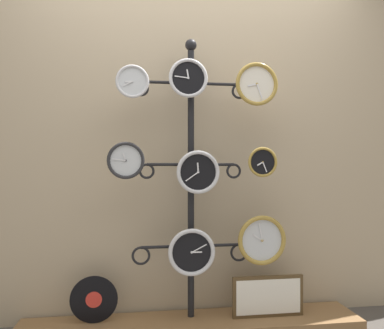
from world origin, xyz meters
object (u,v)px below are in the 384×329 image
Objects in this scene: vinyl_record at (94,300)px; clock_top_left at (132,82)px; picture_frame at (268,296)px; clock_middle_center at (198,172)px; clock_middle_left at (126,160)px; clock_bottom_center at (192,252)px; clock_bottom_right at (262,240)px; clock_top_center at (188,78)px; display_stand at (191,222)px; clock_middle_right at (262,162)px; clock_top_right at (257,84)px.

clock_top_left is at bearing -17.65° from vinyl_record.
clock_top_left is 0.44× the size of picture_frame.
clock_top_left is 0.70m from clock_middle_center.
clock_middle_left is 0.71m from clock_bottom_center.
clock_bottom_right is 0.37m from picture_frame.
clock_top_center is (0.35, 0.01, 0.04)m from clock_top_left.
display_stand reaches higher than picture_frame.
clock_middle_left is 1.02m from clock_bottom_right.
clock_top_center reaches higher than clock_bottom_center.
clock_bottom_center is at bearing -1.22° from clock_middle_left.
clock_top_left is at bearing -179.63° from clock_middle_right.
clock_middle_right is 0.51m from clock_bottom_right.
display_stand reaches higher than clock_bottom_center.
clock_top_left is 0.49m from clock_middle_left.
clock_top_center is at bearing -6.10° from vinyl_record.
clock_bottom_center is (0.37, -0.02, -1.07)m from clock_top_left.
clock_top_center is at bearing 119.81° from clock_bottom_center.
clock_top_right is at bearing -0.58° from clock_middle_left.
clock_top_left is at bearing 12.68° from clock_middle_left.
display_stand is 0.78m from vinyl_record.
clock_top_right reaches higher than clock_bottom_center.
clock_middle_center is at bearing 2.39° from clock_top_left.
clock_middle_right is at bearing 26.10° from clock_top_right.
clock_top_left is 0.90× the size of clock_middle_left.
clock_top_center is 0.44m from clock_top_right.
picture_frame is (0.88, 0.02, -1.38)m from clock_top_left.
display_stand reaches higher than clock_top_left.
clock_top_center reaches higher than clock_middle_left.
clock_middle_center is at bearing 3.87° from clock_top_center.
clock_top_right is at bearing -3.92° from clock_top_center.
vinyl_record is at bearing -177.89° from display_stand.
clock_bottom_right reaches higher than vinyl_record.
clock_middle_center is 0.51m from clock_bottom_center.
clock_middle_center reaches higher than vinyl_record.
clock_middle_left reaches higher than vinyl_record.
clock_bottom_right is 0.68× the size of picture_frame.
clock_top_right reaches higher than vinyl_record.
clock_top_right is at bearing -159.36° from picture_frame.
clock_top_left reaches higher than clock_middle_left.
display_stand is at bearing 169.75° from clock_bottom_right.
clock_middle_left is at bearing -167.32° from clock_top_left.
vinyl_record reaches higher than picture_frame.
clock_bottom_center is at bearing -2.72° from clock_top_left.
clock_top_left is 1.64m from picture_frame.
display_stand reaches higher than clock_middle_center.
clock_top_center is 1.15m from clock_bottom_right.
clock_middle_left is at bearing -165.61° from display_stand.
clock_middle_right is (0.05, 0.02, -0.50)m from clock_top_right.
clock_top_left is at bearing 178.75° from clock_top_right.
clock_middle_center is 0.94× the size of clock_bottom_center.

